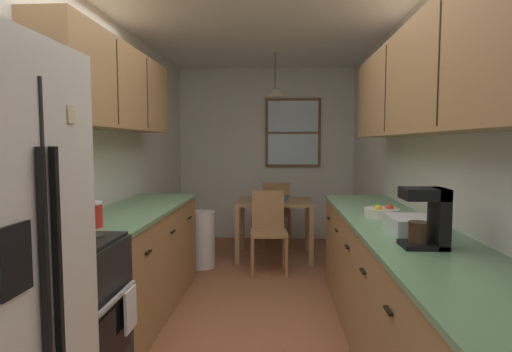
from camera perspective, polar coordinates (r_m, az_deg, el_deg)
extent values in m
plane|color=#995B3D|center=(3.89, 0.05, -17.23)|extent=(12.00, 12.00, 0.00)
cube|color=silver|center=(3.93, -20.02, 1.83)|extent=(0.10, 9.00, 2.55)
cube|color=silver|center=(3.79, 20.90, 1.71)|extent=(0.10, 9.00, 2.55)
cube|color=silver|center=(6.26, 1.41, 3.01)|extent=(4.40, 0.10, 2.55)
cube|color=white|center=(3.79, 0.05, 22.17)|extent=(4.40, 9.00, 0.08)
cube|color=black|center=(1.69, -26.57, -16.35)|extent=(0.01, 0.01, 1.63)
cube|color=black|center=(1.66, -26.84, -16.87)|extent=(0.02, 0.02, 1.16)
cube|color=black|center=(1.72, -25.46, -15.99)|extent=(0.02, 0.02, 1.16)
cube|color=black|center=(1.48, -30.17, -9.93)|extent=(0.01, 0.15, 0.22)
cube|color=beige|center=(1.77, -24.09, 7.76)|extent=(0.01, 0.05, 0.07)
cube|color=black|center=(2.60, -25.76, -18.36)|extent=(0.62, 0.61, 0.90)
cube|color=black|center=(2.48, -18.95, -20.03)|extent=(0.01, 0.43, 0.30)
cube|color=silver|center=(2.40, -18.51, -15.52)|extent=(0.02, 0.49, 0.02)
cube|color=black|center=(2.46, -26.13, -8.42)|extent=(0.59, 0.58, 0.02)
cube|color=black|center=(2.59, -31.63, -5.97)|extent=(0.06, 0.61, 0.20)
cylinder|color=#2D2D2D|center=(2.42, -30.65, -8.45)|extent=(0.15, 0.15, 0.01)
cylinder|color=#2D2D2D|center=(2.64, -27.37, -7.27)|extent=(0.15, 0.15, 0.01)
cylinder|color=#2D2D2D|center=(2.28, -24.72, -9.02)|extent=(0.15, 0.15, 0.01)
cylinder|color=#2D2D2D|center=(2.51, -21.81, -7.68)|extent=(0.15, 0.15, 0.01)
cube|color=black|center=(2.48, -29.24, 10.22)|extent=(0.38, 0.59, 0.36)
cube|color=black|center=(2.33, -25.95, 10.75)|extent=(0.01, 0.36, 0.23)
cube|color=#2D2D33|center=(2.56, -23.05, 10.24)|extent=(0.01, 0.12, 0.23)
cube|color=#A87A4C|center=(3.73, -16.00, -11.31)|extent=(0.60, 1.96, 0.87)
cube|color=#6B9E70|center=(3.63, -16.16, -4.46)|extent=(0.63, 1.98, 0.03)
cube|color=black|center=(2.97, -14.56, -10.10)|extent=(0.02, 0.10, 0.01)
cube|color=black|center=(3.58, -11.33, -7.53)|extent=(0.02, 0.10, 0.01)
cube|color=black|center=(4.20, -9.07, -5.69)|extent=(0.02, 0.10, 0.01)
cube|color=#A87A4C|center=(3.62, -18.91, 11.33)|extent=(0.32, 2.06, 0.66)
cube|color=#2D2319|center=(3.25, -18.50, 12.16)|extent=(0.01, 0.01, 0.61)
cube|color=#2D2319|center=(3.88, -14.71, 10.95)|extent=(0.01, 0.01, 0.61)
cube|color=#A87A4C|center=(2.96, 19.41, -15.60)|extent=(0.60, 3.42, 0.87)
cube|color=#6B9E70|center=(2.84, 19.65, -7.04)|extent=(0.63, 3.44, 0.03)
cube|color=black|center=(2.02, 17.74, -17.24)|extent=(0.02, 0.10, 0.01)
cube|color=black|center=(2.54, 14.47, -12.57)|extent=(0.02, 0.10, 0.01)
cube|color=black|center=(3.08, 12.39, -9.49)|extent=(0.02, 0.10, 0.01)
cube|color=black|center=(3.63, 10.96, -7.33)|extent=(0.02, 0.10, 0.01)
cube|color=black|center=(4.19, 9.92, -5.74)|extent=(0.02, 0.10, 0.01)
cube|color=#A87A4C|center=(2.81, 23.28, 12.38)|extent=(0.32, 3.12, 0.69)
cube|color=#2D2319|center=(2.28, 23.85, 14.30)|extent=(0.01, 0.01, 0.63)
cube|color=#2D2319|center=(3.25, 17.37, 11.42)|extent=(0.01, 0.01, 0.63)
cube|color=#A87F51|center=(5.23, 2.57, -3.55)|extent=(0.93, 0.75, 0.03)
cube|color=#A87F51|center=(4.97, -2.60, -8.20)|extent=(0.06, 0.06, 0.69)
cube|color=#A87F51|center=(4.96, 7.63, -8.26)|extent=(0.06, 0.06, 0.69)
cube|color=#A87F51|center=(5.65, -1.87, -6.65)|extent=(0.06, 0.06, 0.69)
cube|color=#A87F51|center=(5.64, 7.09, -6.71)|extent=(0.06, 0.06, 0.69)
cube|color=#A87A4C|center=(4.63, 1.76, -7.84)|extent=(0.43, 0.43, 0.04)
cube|color=#A87A4C|center=(4.76, 1.64, -4.73)|extent=(0.37, 0.06, 0.45)
cylinder|color=#A87A4C|center=(4.52, 4.23, -11.21)|extent=(0.04, 0.04, 0.43)
cylinder|color=#A87A4C|center=(4.50, -0.48, -11.27)|extent=(0.04, 0.04, 0.43)
cylinder|color=#A87A4C|center=(4.87, 3.80, -10.05)|extent=(0.04, 0.04, 0.43)
cylinder|color=#A87A4C|center=(4.85, -0.55, -10.09)|extent=(0.04, 0.04, 0.43)
cube|color=#A87A4C|center=(5.91, 2.83, -5.13)|extent=(0.40, 0.40, 0.04)
cube|color=#A87A4C|center=(5.70, 2.82, -3.20)|extent=(0.37, 0.03, 0.45)
cylinder|color=#A87A4C|center=(6.14, 1.12, -6.98)|extent=(0.04, 0.04, 0.43)
cylinder|color=#A87A4C|center=(6.14, 4.54, -7.00)|extent=(0.04, 0.04, 0.43)
cylinder|color=#A87A4C|center=(5.78, 0.98, -7.70)|extent=(0.04, 0.04, 0.43)
cylinder|color=#A87A4C|center=(5.78, 4.62, -7.72)|extent=(0.04, 0.04, 0.43)
cylinder|color=black|center=(5.25, 2.64, 14.25)|extent=(0.01, 0.01, 0.44)
cone|color=beige|center=(5.21, 2.63, 11.30)|extent=(0.27, 0.27, 0.10)
sphere|color=white|center=(5.21, 2.63, 11.52)|extent=(0.06, 0.06, 0.06)
cube|color=brown|center=(6.19, 5.10, 5.94)|extent=(0.82, 0.04, 1.01)
cube|color=silver|center=(6.18, 5.11, 5.95)|extent=(0.74, 0.01, 0.93)
cube|color=brown|center=(6.17, 5.11, 5.95)|extent=(0.74, 0.02, 0.03)
cylinder|color=white|center=(4.91, -7.49, -8.62)|extent=(0.31, 0.31, 0.65)
cylinder|color=red|center=(2.88, -21.58, -5.12)|extent=(0.13, 0.13, 0.15)
cylinder|color=white|center=(2.87, -21.63, -3.49)|extent=(0.13, 0.13, 0.02)
cube|color=white|center=(2.57, -16.90, -17.16)|extent=(0.02, 0.16, 0.24)
cube|color=black|center=(2.36, 21.93, -8.80)|extent=(0.22, 0.18, 0.02)
cube|color=black|center=(2.35, 23.89, -5.31)|extent=(0.06, 0.18, 0.31)
cube|color=black|center=(2.31, 22.13, -2.29)|extent=(0.22, 0.18, 0.06)
cylinder|color=#331E14|center=(2.33, 21.51, -7.22)|extent=(0.11, 0.11, 0.11)
cylinder|color=silver|center=(3.22, 16.89, -4.82)|extent=(0.26, 0.26, 0.06)
cylinder|color=black|center=(3.21, 16.90, -4.56)|extent=(0.21, 0.21, 0.03)
sphere|color=red|center=(3.22, 17.92, -4.24)|extent=(0.06, 0.06, 0.06)
sphere|color=green|center=(3.26, 16.39, -4.10)|extent=(0.06, 0.06, 0.06)
sphere|color=yellow|center=(3.16, 16.48, -4.38)|extent=(0.06, 0.06, 0.06)
cube|color=silver|center=(2.68, 20.85, -6.33)|extent=(0.28, 0.34, 0.10)
cylinder|color=#4C7299|center=(5.28, 3.37, -2.96)|extent=(0.21, 0.21, 0.06)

